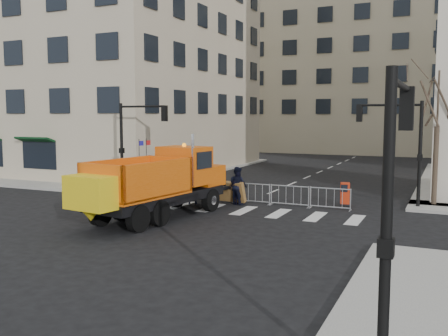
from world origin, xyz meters
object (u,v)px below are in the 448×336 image
at_px(cop_b, 237,186).
at_px(worker, 118,177).
at_px(plow_truck, 156,182).
at_px(cop_a, 192,186).
at_px(cop_c, 238,188).
at_px(newspaper_box, 345,193).

xyz_separation_m(cop_b, worker, (-7.52, -0.20, 0.09)).
height_order(plow_truck, cop_b, plow_truck).
bearing_deg(cop_a, cop_c, -178.58).
height_order(cop_b, cop_c, cop_b).
relative_size(plow_truck, cop_b, 5.07).
bearing_deg(worker, newspaper_box, -28.03).
xyz_separation_m(plow_truck, newspaper_box, (7.19, 6.67, -1.00)).
xyz_separation_m(cop_a, worker, (-5.33, 0.71, 0.11)).
bearing_deg(worker, plow_truck, -76.66).
bearing_deg(cop_b, cop_c, 158.19).
bearing_deg(cop_c, plow_truck, 13.84).
xyz_separation_m(cop_c, newspaper_box, (5.23, 1.75, -0.18)).
xyz_separation_m(cop_a, newspaper_box, (7.51, 2.59, -0.28)).
bearing_deg(worker, cop_a, -43.96).
xyz_separation_m(cop_b, newspaper_box, (5.31, 1.68, -0.30)).
distance_m(plow_truck, newspaper_box, 9.86).
bearing_deg(worker, cop_c, -35.37).
relative_size(cop_c, newspaper_box, 1.60).
xyz_separation_m(cop_a, cop_c, (2.28, 0.84, -0.10)).
distance_m(plow_truck, cop_a, 4.16).
height_order(cop_b, newspaper_box, cop_b).
distance_m(cop_c, worker, 7.61).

